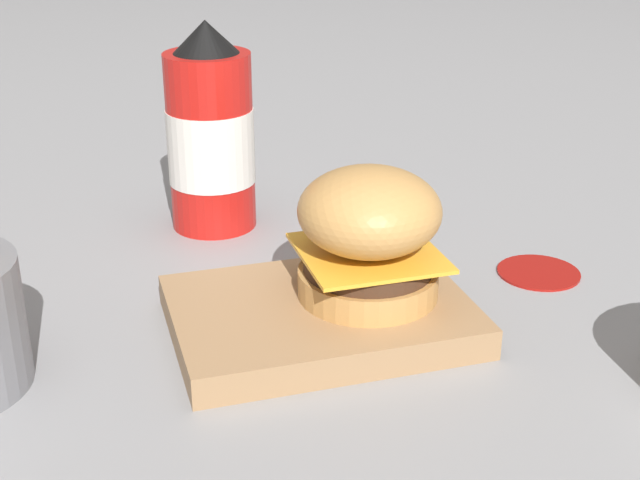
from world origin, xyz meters
TOP-DOWN VIEW (x-y plane):
  - ground_plane at (0.00, 0.00)m, footprint 6.00×6.00m
  - serving_board at (-0.05, 0.04)m, footprint 0.22×0.16m
  - burger at (-0.09, 0.04)m, footprint 0.11×0.11m
  - ketchup_bottle at (-0.01, -0.19)m, footprint 0.08×0.08m
  - spoon at (-0.16, -0.19)m, footprint 0.10×0.14m
  - ketchup_puddle at (-0.26, 0.00)m, footprint 0.07×0.07m

SIDE VIEW (x-z plane):
  - ground_plane at x=0.00m, z-range 0.00..0.00m
  - ketchup_puddle at x=-0.26m, z-range 0.00..0.00m
  - spoon at x=-0.16m, z-range 0.00..0.01m
  - serving_board at x=-0.05m, z-range 0.00..0.02m
  - burger at x=-0.09m, z-range 0.02..0.12m
  - ketchup_bottle at x=-0.01m, z-range -0.01..0.19m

